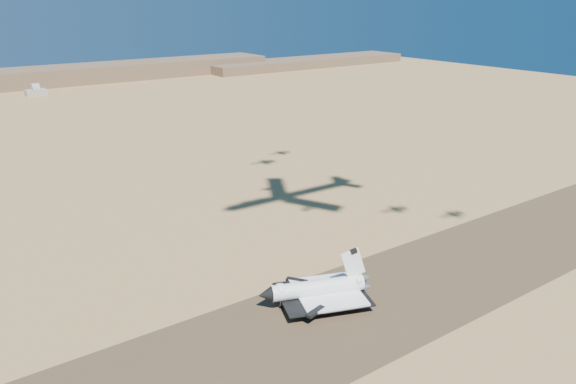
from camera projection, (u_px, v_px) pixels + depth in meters
ground at (290, 337)px, 158.12m from camera, size 1200.00×1200.00×0.00m
runway at (290, 337)px, 158.11m from camera, size 600.00×50.00×0.06m
ridgeline at (49, 79)px, 595.65m from camera, size 960.00×90.00×18.00m
shuttle at (317, 290)px, 173.95m from camera, size 36.17×29.73×17.59m
crew_a at (361, 305)px, 172.69m from camera, size 0.54×0.75×1.91m
crew_b at (358, 306)px, 171.83m from camera, size 0.89×1.05×1.88m
crew_c at (357, 302)px, 174.25m from camera, size 1.11×0.94×1.69m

